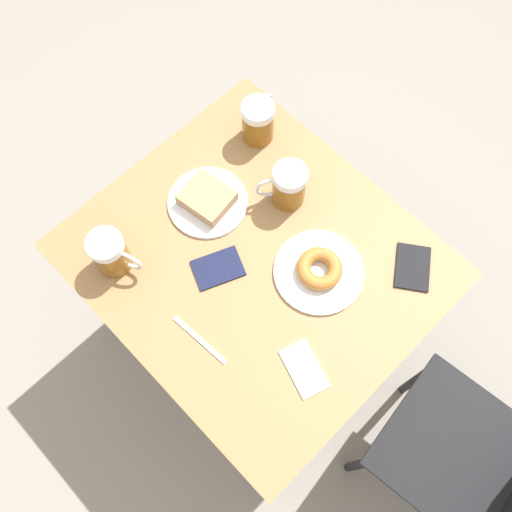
{
  "coord_description": "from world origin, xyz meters",
  "views": [
    {
      "loc": [
        0.39,
        0.4,
        2.16
      ],
      "look_at": [
        0.0,
        0.0,
        0.79
      ],
      "focal_mm": 40.0,
      "sensor_mm": 36.0,
      "label": 1
    }
  ],
  "objects_px": {
    "passport_near_edge": "(218,268)",
    "beer_mug_center": "(288,186)",
    "plate_with_cake": "(207,200)",
    "fork": "(200,340)",
    "plate_with_donut": "(319,270)",
    "passport_far_edge": "(413,267)",
    "beer_mug_right": "(258,121)",
    "beer_mug_left": "(111,253)",
    "napkin_folded": "(304,369)",
    "chair": "(500,474)"
  },
  "relations": [
    {
      "from": "napkin_folded",
      "to": "fork",
      "type": "xyz_separation_m",
      "value": [
        0.13,
        -0.23,
        -0.0
      ]
    },
    {
      "from": "fork",
      "to": "passport_far_edge",
      "type": "distance_m",
      "value": 0.58
    },
    {
      "from": "beer_mug_center",
      "to": "passport_far_edge",
      "type": "distance_m",
      "value": 0.39
    },
    {
      "from": "passport_near_edge",
      "to": "passport_far_edge",
      "type": "xyz_separation_m",
      "value": [
        -0.36,
        0.35,
        0.0
      ]
    },
    {
      "from": "passport_near_edge",
      "to": "fork",
      "type": "bearing_deg",
      "value": 33.55
    },
    {
      "from": "beer_mug_left",
      "to": "napkin_folded",
      "type": "distance_m",
      "value": 0.56
    },
    {
      "from": "beer_mug_right",
      "to": "passport_far_edge",
      "type": "bearing_deg",
      "value": 89.85
    },
    {
      "from": "chair",
      "to": "beer_mug_right",
      "type": "distance_m",
      "value": 1.15
    },
    {
      "from": "beer_mug_center",
      "to": "fork",
      "type": "relative_size",
      "value": 0.75
    },
    {
      "from": "beer_mug_center",
      "to": "beer_mug_right",
      "type": "relative_size",
      "value": 0.99
    },
    {
      "from": "plate_with_cake",
      "to": "fork",
      "type": "bearing_deg",
      "value": 44.44
    },
    {
      "from": "plate_with_cake",
      "to": "napkin_folded",
      "type": "distance_m",
      "value": 0.52
    },
    {
      "from": "plate_with_cake",
      "to": "beer_mug_center",
      "type": "relative_size",
      "value": 1.66
    },
    {
      "from": "plate_with_donut",
      "to": "passport_far_edge",
      "type": "bearing_deg",
      "value": 138.78
    },
    {
      "from": "beer_mug_left",
      "to": "passport_near_edge",
      "type": "bearing_deg",
      "value": 132.15
    },
    {
      "from": "chair",
      "to": "beer_mug_center",
      "type": "bearing_deg",
      "value": -102.49
    },
    {
      "from": "plate_with_donut",
      "to": "passport_far_edge",
      "type": "relative_size",
      "value": 1.53
    },
    {
      "from": "beer_mug_left",
      "to": "fork",
      "type": "xyz_separation_m",
      "value": [
        -0.02,
        0.31,
        -0.06
      ]
    },
    {
      "from": "chair",
      "to": "fork",
      "type": "distance_m",
      "value": 0.88
    },
    {
      "from": "napkin_folded",
      "to": "passport_far_edge",
      "type": "distance_m",
      "value": 0.39
    },
    {
      "from": "chair",
      "to": "plate_with_donut",
      "type": "relative_size",
      "value": 3.79
    },
    {
      "from": "fork",
      "to": "passport_near_edge",
      "type": "distance_m",
      "value": 0.19
    },
    {
      "from": "plate_with_donut",
      "to": "plate_with_cake",
      "type": "bearing_deg",
      "value": -79.03
    },
    {
      "from": "beer_mug_left",
      "to": "fork",
      "type": "bearing_deg",
      "value": 93.15
    },
    {
      "from": "beer_mug_left",
      "to": "napkin_folded",
      "type": "xyz_separation_m",
      "value": [
        -0.15,
        0.54,
        -0.06
      ]
    },
    {
      "from": "chair",
      "to": "fork",
      "type": "bearing_deg",
      "value": -72.35
    },
    {
      "from": "passport_near_edge",
      "to": "beer_mug_center",
      "type": "bearing_deg",
      "value": -175.69
    },
    {
      "from": "beer_mug_right",
      "to": "chair",
      "type": "bearing_deg",
      "value": 80.79
    },
    {
      "from": "plate_with_donut",
      "to": "passport_near_edge",
      "type": "distance_m",
      "value": 0.26
    },
    {
      "from": "napkin_folded",
      "to": "fork",
      "type": "height_order",
      "value": "same"
    },
    {
      "from": "beer_mug_center",
      "to": "passport_near_edge",
      "type": "height_order",
      "value": "beer_mug_center"
    },
    {
      "from": "plate_with_donut",
      "to": "beer_mug_left",
      "type": "relative_size",
      "value": 1.78
    },
    {
      "from": "chair",
      "to": "beer_mug_left",
      "type": "distance_m",
      "value": 1.18
    },
    {
      "from": "napkin_folded",
      "to": "fork",
      "type": "relative_size",
      "value": 0.84
    },
    {
      "from": "beer_mug_right",
      "to": "passport_near_edge",
      "type": "bearing_deg",
      "value": 31.3
    },
    {
      "from": "passport_near_edge",
      "to": "plate_with_donut",
      "type": "bearing_deg",
      "value": 133.12
    },
    {
      "from": "passport_near_edge",
      "to": "napkin_folded",
      "type": "bearing_deg",
      "value": 85.08
    },
    {
      "from": "passport_far_edge",
      "to": "plate_with_donut",
      "type": "bearing_deg",
      "value": -41.22
    },
    {
      "from": "plate_with_donut",
      "to": "fork",
      "type": "bearing_deg",
      "value": -13.8
    },
    {
      "from": "beer_mug_right",
      "to": "fork",
      "type": "distance_m",
      "value": 0.63
    },
    {
      "from": "beer_mug_right",
      "to": "passport_near_edge",
      "type": "height_order",
      "value": "beer_mug_right"
    },
    {
      "from": "plate_with_donut",
      "to": "beer_mug_center",
      "type": "relative_size",
      "value": 1.79
    },
    {
      "from": "beer_mug_center",
      "to": "fork",
      "type": "distance_m",
      "value": 0.46
    },
    {
      "from": "passport_far_edge",
      "to": "beer_mug_center",
      "type": "bearing_deg",
      "value": -76.99
    },
    {
      "from": "plate_with_donut",
      "to": "passport_far_edge",
      "type": "height_order",
      "value": "plate_with_donut"
    },
    {
      "from": "plate_with_donut",
      "to": "beer_mug_right",
      "type": "xyz_separation_m",
      "value": [
        -0.19,
        -0.41,
        0.05
      ]
    },
    {
      "from": "beer_mug_right",
      "to": "fork",
      "type": "bearing_deg",
      "value": 32.0
    },
    {
      "from": "plate_with_donut",
      "to": "napkin_folded",
      "type": "relative_size",
      "value": 1.6
    },
    {
      "from": "plate_with_donut",
      "to": "napkin_folded",
      "type": "bearing_deg",
      "value": 35.32
    },
    {
      "from": "plate_with_donut",
      "to": "beer_mug_center",
      "type": "distance_m",
      "value": 0.24
    }
  ]
}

